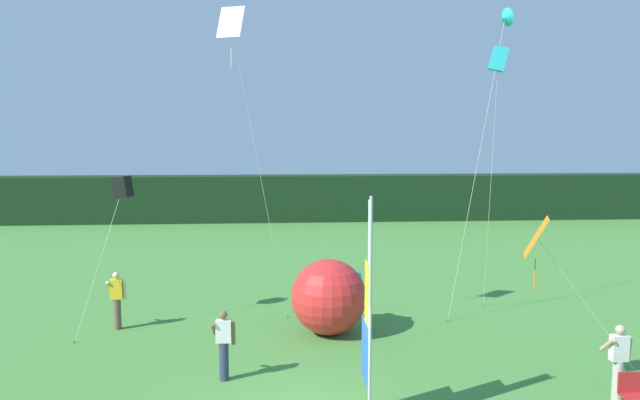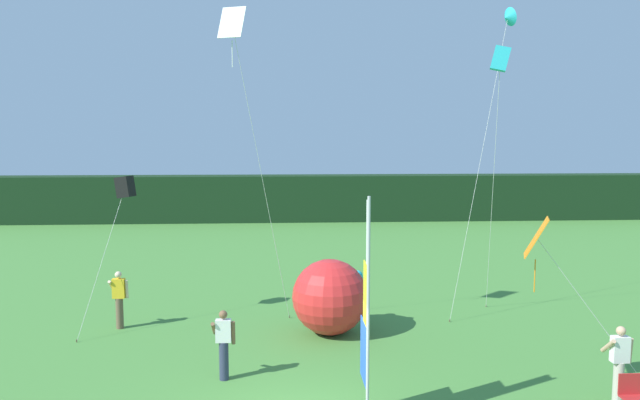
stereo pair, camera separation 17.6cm
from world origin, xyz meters
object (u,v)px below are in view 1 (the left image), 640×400
Objects in this scene: person_far_left at (117,299)px; inflatable_balloon at (329,297)px; kite_cyan_delta_4 at (504,21)px; person_near_banner at (618,361)px; person_mid_field at (224,343)px; kite_orange_diamond_3 at (540,243)px; banner_flag at (368,318)px; kite_white_diamond_1 at (234,41)px; folding_chair at (633,392)px; kite_cyan_box_2 at (498,61)px; kite_black_box_0 at (123,188)px.

inflatable_balloon is at bearing -7.96° from person_far_left.
kite_cyan_delta_4 reaches higher than person_far_left.
person_near_banner is 8.77m from person_mid_field.
kite_orange_diamond_3 reaches higher than person_far_left.
banner_flag is 0.50× the size of kite_white_diamond_1.
kite_orange_diamond_3 is 0.41× the size of kite_cyan_delta_4.
folding_chair is at bearing -90.34° from kite_cyan_delta_4.
banner_flag is 5.74m from folding_chair.
inflatable_balloon is at bearing 129.98° from kite_orange_diamond_3.
inflatable_balloon is at bearing -160.17° from kite_cyan_delta_4.
kite_cyan_box_2 is at bearing -3.65° from person_far_left.
person_near_banner is at bearing -39.98° from inflatable_balloon.
folding_chair is at bearing -24.78° from kite_orange_diamond_3.
kite_white_diamond_1 reaches higher than person_near_banner.
person_far_left is 12.02m from kite_orange_diamond_3.
person_near_banner is 10.99m from kite_cyan_delta_4.
person_mid_field is 0.96× the size of person_far_left.
kite_black_box_0 is (-11.96, 6.33, 3.30)m from person_near_banner.
folding_chair is 0.09× the size of kite_cyan_delta_4.
person_mid_field is 0.76× the size of inflatable_balloon.
person_near_banner is at bearing -11.62° from person_mid_field.
banner_flag is 5.19× the size of folding_chair.
kite_orange_diamond_3 is at bearing -50.02° from inflatable_balloon.
kite_black_box_0 reaches higher than person_mid_field.
kite_black_box_0 is (0.14, 0.57, 3.27)m from person_far_left.
kite_white_diamond_1 is (-8.33, 5.13, 7.76)m from folding_chair.
kite_cyan_delta_4 reaches higher than banner_flag.
kite_cyan_box_2 is at bearing 23.28° from person_mid_field.
banner_flag is at bearing -167.66° from kite_orange_diamond_3.
kite_white_diamond_1 reaches higher than kite_orange_diamond_3.
person_far_left is at bearing -174.27° from kite_cyan_delta_4.
kite_white_diamond_1 is at bearing 148.35° from folding_chair.
person_near_banner is at bearing 7.52° from banner_flag.
banner_flag is at bearing -47.92° from kite_black_box_0.
kite_black_box_0 is (-3.37, 4.57, 3.31)m from person_mid_field.
kite_white_diamond_1 is 1.10× the size of kite_cyan_box_2.
kite_black_box_0 is at bearing 152.10° from person_near_banner.
person_mid_field is 4.17m from inflatable_balloon.
kite_black_box_0 is at bearing 149.34° from folding_chair.
kite_cyan_box_2 is (11.15, -0.71, 6.97)m from person_far_left.
kite_orange_diamond_3 reaches higher than person_near_banner.
folding_chair is at bearing 0.37° from banner_flag.
kite_black_box_0 is 11.69m from kite_cyan_box_2.
inflatable_balloon reaches higher than folding_chair.
kite_cyan_delta_4 reaches higher than folding_chair.
kite_cyan_delta_4 is (8.37, 2.54, 1.12)m from kite_white_diamond_1.
folding_chair is (12.00, -6.47, -0.42)m from person_far_left.
kite_orange_diamond_3 is at bearing -99.89° from kite_cyan_box_2.
banner_flag is at bearing -179.63° from folding_chair.
person_near_banner is 13.92m from kite_black_box_0.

